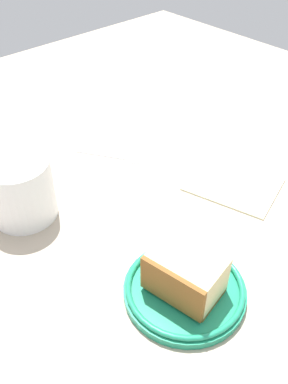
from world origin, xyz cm
name	(u,v)px	position (x,y,z in cm)	size (l,w,h in cm)	color
ground_plane	(155,236)	(0.00, 0.00, -1.95)	(144.60, 144.60, 3.91)	tan
small_plate	(185,289)	(-10.94, 5.49, 0.86)	(15.14, 15.14, 1.75)	#1E8C66
cake_slice	(185,274)	(-10.99, 5.76, 3.96)	(9.45, 7.65, 5.76)	brown
tea_mug	(19,189)	(15.21, 12.69, 4.83)	(9.58, 11.94, 9.46)	white
teaspoon	(123,157)	(16.14, -7.33, 0.35)	(10.96, 7.59, 0.80)	silver
folded_napkin	(234,184)	(-1.65, -15.98, 0.30)	(13.83, 11.19, 0.60)	beige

